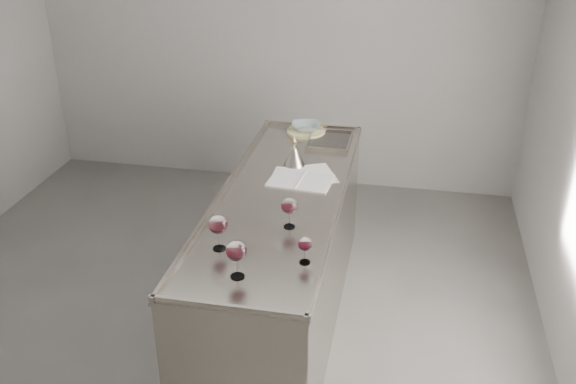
% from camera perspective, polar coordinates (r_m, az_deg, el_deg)
% --- Properties ---
extents(room_shell, '(4.54, 5.04, 2.84)m').
position_cam_1_polar(room_shell, '(3.66, -9.32, 4.76)').
color(room_shell, '#555350').
rests_on(room_shell, ground).
extents(counter, '(0.77, 2.42, 0.97)m').
position_cam_1_polar(counter, '(4.22, -0.57, -5.94)').
color(counter, gray).
rests_on(counter, ground).
extents(wine_glass_left, '(0.10, 0.10, 0.20)m').
position_cam_1_polar(wine_glass_left, '(3.38, -6.23, -2.96)').
color(wine_glass_left, white).
rests_on(wine_glass_left, counter).
extents(wine_glass_middle, '(0.10, 0.10, 0.20)m').
position_cam_1_polar(wine_glass_middle, '(3.14, -4.61, -5.32)').
color(wine_glass_middle, white).
rests_on(wine_glass_middle, counter).
extents(wine_glass_right, '(0.09, 0.09, 0.18)m').
position_cam_1_polar(wine_glass_right, '(3.57, 0.12, -1.30)').
color(wine_glass_right, white).
rests_on(wine_glass_right, counter).
extents(wine_glass_small, '(0.07, 0.07, 0.15)m').
position_cam_1_polar(wine_glass_small, '(3.26, 1.52, -4.72)').
color(wine_glass_small, white).
rests_on(wine_glass_small, counter).
extents(notebook, '(0.42, 0.32, 0.02)m').
position_cam_1_polar(notebook, '(4.16, 1.13, 1.02)').
color(notebook, silver).
rests_on(notebook, counter).
extents(loose_paper_top, '(0.34, 0.39, 0.00)m').
position_cam_1_polar(loose_paper_top, '(4.26, 2.53, 1.58)').
color(loose_paper_top, silver).
rests_on(loose_paper_top, counter).
extents(loose_paper_under, '(0.19, 0.27, 0.00)m').
position_cam_1_polar(loose_paper_under, '(4.23, -0.18, 1.46)').
color(loose_paper_under, silver).
rests_on(loose_paper_under, counter).
extents(trivet, '(0.35, 0.35, 0.02)m').
position_cam_1_polar(trivet, '(4.96, 1.61, 5.42)').
color(trivet, beige).
rests_on(trivet, counter).
extents(ceramic_bowl, '(0.26, 0.26, 0.05)m').
position_cam_1_polar(ceramic_bowl, '(4.94, 1.61, 5.82)').
color(ceramic_bowl, '#8DA0A4').
rests_on(ceramic_bowl, trivet).
extents(wine_funnel, '(0.15, 0.15, 0.22)m').
position_cam_1_polar(wine_funnel, '(4.36, 0.55, 3.18)').
color(wine_funnel, '#A79E95').
rests_on(wine_funnel, counter).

